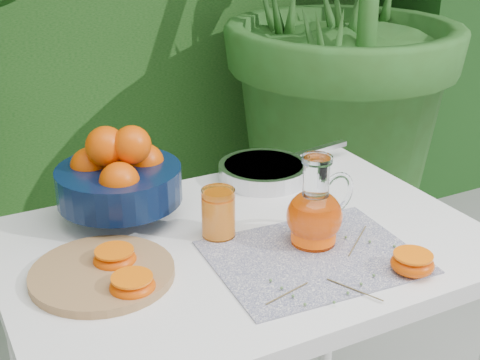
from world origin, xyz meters
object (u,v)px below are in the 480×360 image
cutting_board (102,273)px  saute_pan (265,171)px  fruit_bowl (119,176)px  white_table (244,273)px  juice_pitcher (315,213)px

cutting_board → saute_pan: size_ratio=0.67×
fruit_bowl → saute_pan: fruit_bowl is taller
cutting_board → fruit_bowl: size_ratio=0.81×
white_table → juice_pitcher: (0.12, -0.08, 0.15)m
juice_pitcher → saute_pan: (0.07, 0.34, -0.05)m
fruit_bowl → juice_pitcher: 0.44m
white_table → fruit_bowl: 0.35m
white_table → juice_pitcher: bearing=-33.4°
fruit_bowl → juice_pitcher: fruit_bowl is taller
juice_pitcher → saute_pan: juice_pitcher is taller
white_table → juice_pitcher: juice_pitcher is taller
white_table → fruit_bowl: fruit_bowl is taller
cutting_board → fruit_bowl: 0.27m
juice_pitcher → cutting_board: bearing=170.1°
cutting_board → white_table: bearing=0.9°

